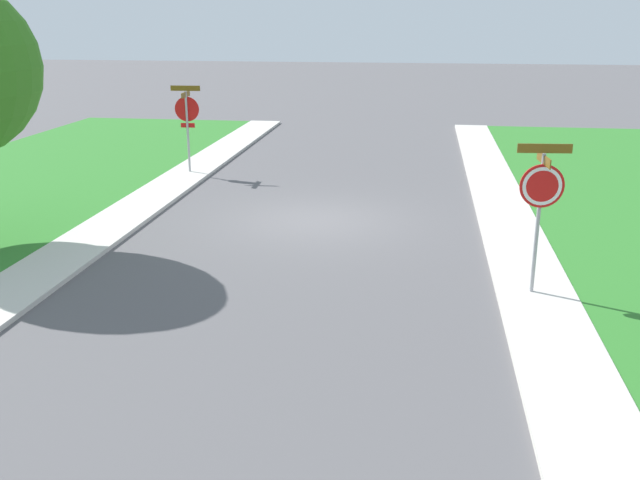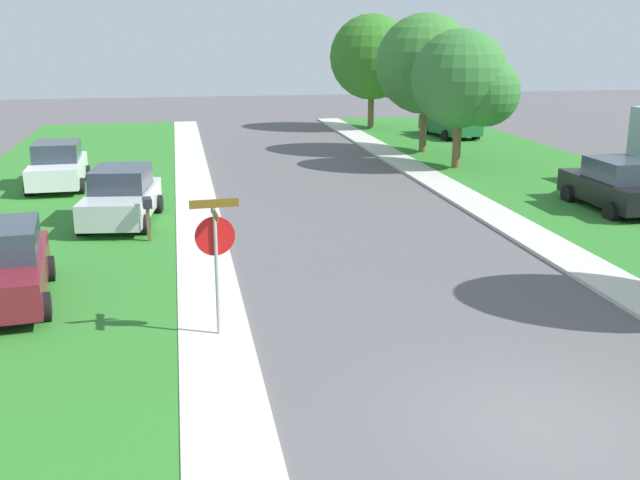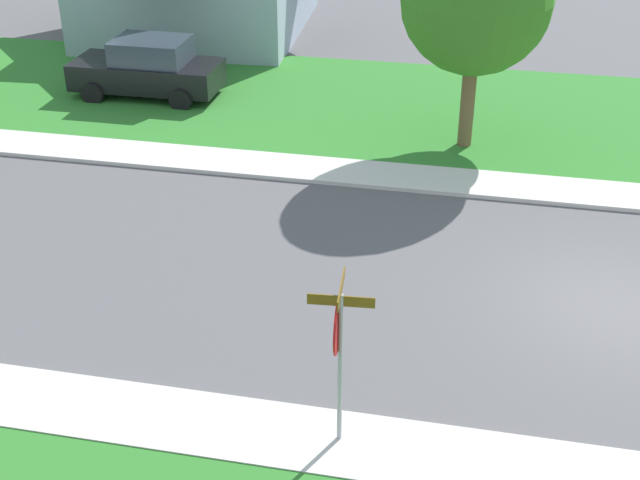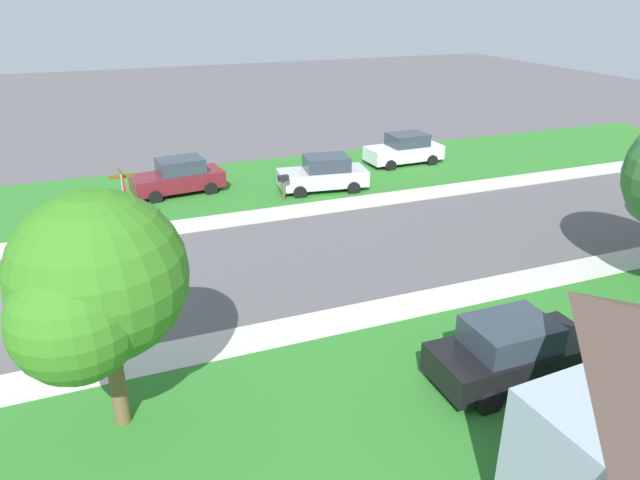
# 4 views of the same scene
# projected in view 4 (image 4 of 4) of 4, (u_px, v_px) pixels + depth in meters

# --- Properties ---
(sidewalk_east) EXTENTS (1.40, 56.00, 0.10)m
(sidewalk_east) POSITION_uv_depth(u_px,v_px,m) (409.00, 307.00, 18.36)
(sidewalk_east) COLOR beige
(sidewalk_east) RESTS_ON ground
(lawn_east) EXTENTS (8.00, 56.00, 0.08)m
(lawn_east) POSITION_uv_depth(u_px,v_px,m) (503.00, 396.00, 14.35)
(lawn_east) COLOR #2D7528
(lawn_east) RESTS_ON ground
(sidewalk_west) EXTENTS (1.40, 56.00, 0.10)m
(sidewalk_west) POSITION_uv_depth(u_px,v_px,m) (306.00, 210.00, 26.39)
(sidewalk_west) COLOR beige
(sidewalk_west) RESTS_ON ground
(lawn_west) EXTENTS (8.00, 56.00, 0.08)m
(lawn_west) POSITION_uv_depth(u_px,v_px,m) (275.00, 180.00, 30.40)
(lawn_west) COLOR #2D7528
(lawn_west) RESTS_ON ground
(stop_sign_far_corner) EXTENTS (0.92, 0.92, 2.77)m
(stop_sign_far_corner) POSITION_uv_depth(u_px,v_px,m) (124.00, 191.00, 23.02)
(stop_sign_far_corner) COLOR #9E9EA3
(stop_sign_far_corner) RESTS_ON ground
(car_maroon_kerbside_mid) EXTENTS (2.41, 4.48, 1.76)m
(car_maroon_kerbside_mid) POSITION_uv_depth(u_px,v_px,m) (178.00, 177.00, 28.18)
(car_maroon_kerbside_mid) COLOR maroon
(car_maroon_kerbside_mid) RESTS_ON ground
(car_black_near_corner) EXTENTS (2.05, 4.30, 1.76)m
(car_black_near_corner) POSITION_uv_depth(u_px,v_px,m) (512.00, 351.00, 14.68)
(car_black_near_corner) COLOR black
(car_black_near_corner) RESTS_ON ground
(car_white_driveway_right) EXTENTS (2.13, 4.35, 1.76)m
(car_white_driveway_right) POSITION_uv_depth(u_px,v_px,m) (405.00, 149.00, 32.95)
(car_white_driveway_right) COLOR white
(car_white_driveway_right) RESTS_ON ground
(car_silver_across_road) EXTENTS (2.44, 4.49, 1.76)m
(car_silver_across_road) POSITION_uv_depth(u_px,v_px,m) (323.00, 174.00, 28.62)
(car_silver_across_road) COLOR silver
(car_silver_across_road) RESTS_ON ground
(tree_sidewalk_mid) EXTENTS (3.92, 3.65, 5.64)m
(tree_sidewalk_mid) POSITION_uv_depth(u_px,v_px,m) (94.00, 287.00, 11.83)
(tree_sidewalk_mid) COLOR brown
(tree_sidewalk_mid) RESTS_ON ground
(mailbox) EXTENTS (0.29, 0.50, 1.31)m
(mailbox) POSITION_uv_depth(u_px,v_px,m) (283.00, 182.00, 27.05)
(mailbox) COLOR brown
(mailbox) RESTS_ON ground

